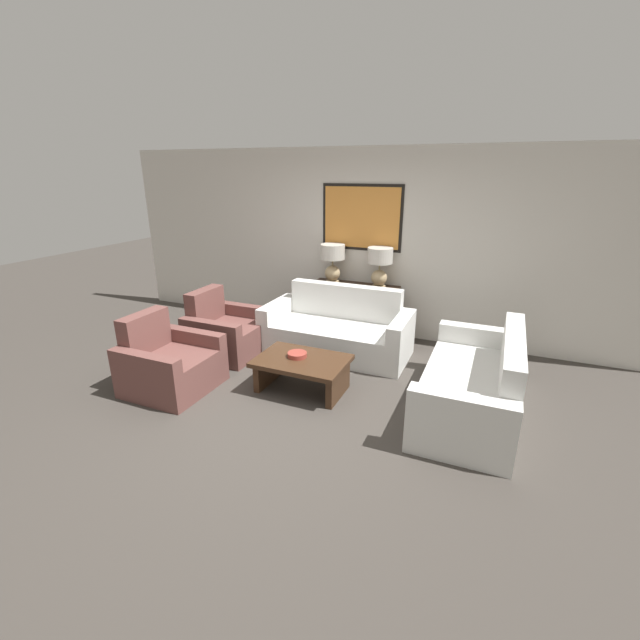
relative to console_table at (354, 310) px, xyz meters
name	(u,v)px	position (x,y,z in m)	size (l,w,h in m)	color
ground_plane	(282,407)	(0.00, -2.28, -0.39)	(20.00, 20.00, 0.00)	#3D3833
back_wall	(362,243)	(0.00, 0.27, 0.95)	(7.95, 0.12, 2.65)	beige
console_table	(354,310)	(0.00, 0.00, 0.00)	(1.26, 0.37, 0.77)	#332319
table_lamp_left	(333,259)	(-0.35, 0.00, 0.74)	(0.35, 0.35, 0.56)	tan
table_lamp_right	(380,263)	(0.35, 0.00, 0.74)	(0.35, 0.35, 0.56)	tan
couch_by_back_wall	(337,332)	(0.00, -0.69, -0.10)	(1.93, 0.89, 0.86)	silver
couch_by_side	(474,386)	(1.82, -1.56, -0.10)	(0.89, 1.93, 0.86)	silver
coffee_table	(302,367)	(0.03, -1.85, -0.11)	(0.99, 0.69, 0.38)	#3D2616
decorative_bowl	(297,355)	(-0.04, -1.82, 0.02)	(0.21, 0.21, 0.05)	#93382D
armchair_near_back_wall	(226,333)	(-1.36, -1.31, -0.10)	(0.86, 0.89, 0.85)	brown
armchair_near_camera	(169,364)	(-1.36, -2.39, -0.10)	(0.86, 0.89, 0.85)	brown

